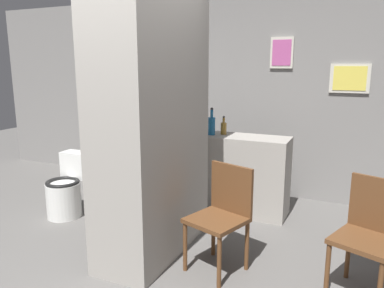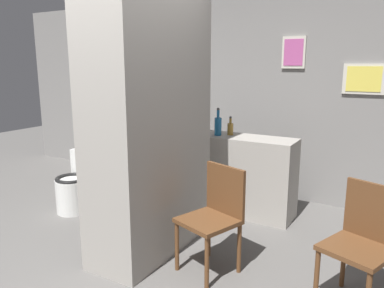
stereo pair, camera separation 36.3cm
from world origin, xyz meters
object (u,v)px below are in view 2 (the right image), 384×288
chair_near_pillar (215,213)px  bicycle (169,171)px  chair_by_doorway (363,240)px  toilet (76,186)px  bottle_tall (218,125)px

chair_near_pillar → bicycle: 1.74m
chair_by_doorway → bicycle: size_ratio=0.51×
chair_near_pillar → chair_by_doorway: same height
toilet → bottle_tall: bottle_tall is taller
toilet → bottle_tall: (1.45, 0.84, 0.72)m
chair_near_pillar → bicycle: size_ratio=0.51×
chair_by_doorway → toilet: bearing=-164.0°
bottle_tall → toilet: bearing=-149.8°
toilet → chair_near_pillar: chair_near_pillar is taller
bottle_tall → chair_by_doorway: bearing=-33.3°
chair_by_doorway → bottle_tall: size_ratio=2.77×
toilet → chair_by_doorway: chair_by_doorway is taller
chair_near_pillar → bottle_tall: (-0.57, 1.20, 0.53)m
bottle_tall → bicycle: bearing=-179.9°
chair_near_pillar → bicycle: (-1.25, 1.20, -0.12)m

